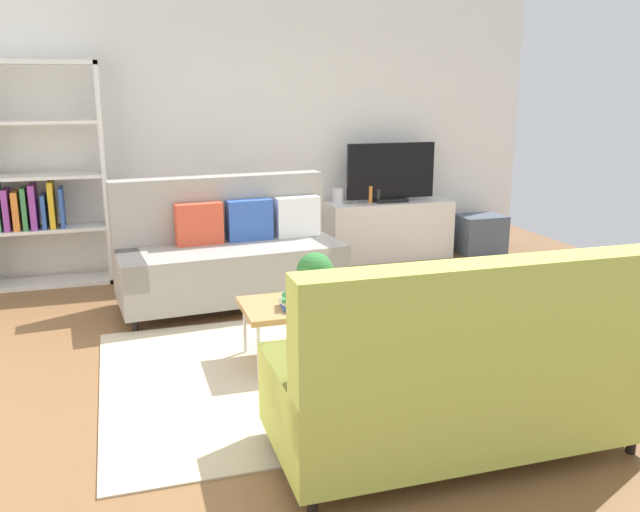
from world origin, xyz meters
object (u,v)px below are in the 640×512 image
tv_console (389,230)px  potted_plant (315,275)px  tv (391,173)px  bottle_1 (378,196)px  storage_trunk (480,234)px  coffee_table (321,305)px  vase_1 (354,194)px  couch_green (458,374)px  bookshelf (41,184)px  vase_0 (338,196)px  bottle_0 (370,195)px  couch_beige (230,253)px  table_book_0 (300,305)px

tv_console → potted_plant: bearing=-122.9°
tv → bottle_1: (-0.15, -0.02, -0.24)m
storage_trunk → tv_console: bearing=174.8°
coffee_table → vase_1: vase_1 is taller
bottle_1 → couch_green: bearing=-106.4°
bookshelf → vase_0: bookshelf is taller
tv → bottle_0: tv is taller
bookshelf → potted_plant: size_ratio=5.99×
couch_beige → storage_trunk: couch_beige is taller
coffee_table → bookshelf: size_ratio=0.52×
couch_beige → bottle_0: 2.03m
table_book_0 → bottle_0: size_ratio=1.28×
couch_beige → vase_0: bearing=-145.8°
couch_beige → tv_console: (1.97, 1.07, -0.13)m
vase_0 → bottle_0: size_ratio=0.88×
bookshelf → table_book_0: (1.79, -2.60, -0.54)m
couch_green → bottle_0: size_ratio=10.18×
tv_console → tv: (0.00, -0.02, 0.63)m
tv → potted_plant: size_ratio=2.85×
tv_console → tv: tv is taller
couch_green → potted_plant: 1.46m
bookshelf → bottle_0: bearing=-1.0°
couch_beige → vase_0: (1.39, 1.12, 0.27)m
vase_1 → bottle_1: bearing=-20.2°
bottle_1 → tv_console: bearing=15.0°
table_book_0 → couch_beige: bearing=98.0°
bookshelf → vase_1: bookshelf is taller
storage_trunk → potted_plant: 3.65m
coffee_table → tv_console: (1.57, 2.49, -0.07)m
table_book_0 → storage_trunk: bearing=41.0°
tv_console → coffee_table: bearing=-122.2°
potted_plant → vase_1: size_ratio=1.83×
tv_console → bottle_1: (-0.15, -0.04, 0.39)m
vase_0 → coffee_table: bearing=-111.3°
tv → table_book_0: size_ratio=4.17×
couch_beige → bottle_1: 2.10m
vase_0 → bottle_0: bottle_0 is taller
couch_green → table_book_0: couch_green is taller
couch_green → bookshelf: 4.57m
tv_console → potted_plant: 3.00m
coffee_table → storage_trunk: size_ratio=2.12×
tv → vase_1: (-0.39, 0.07, -0.22)m
potted_plant → table_book_0: potted_plant is taller
tv_console → table_book_0: (-1.75, -2.58, 0.11)m
coffee_table → tv_console: size_ratio=0.79×
potted_plant → bottle_1: 2.87m
table_book_0 → vase_0: 2.90m
couch_beige → couch_green: size_ratio=1.03×
couch_beige → coffee_table: 1.48m
tv → potted_plant: (-1.62, -2.48, -0.33)m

